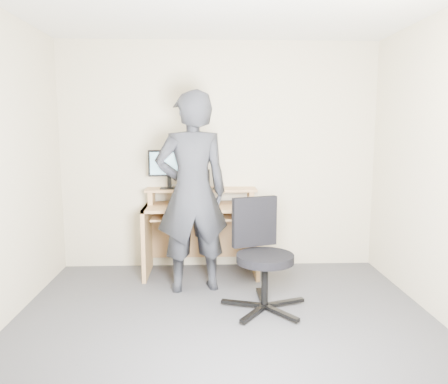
{
  "coord_description": "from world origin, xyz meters",
  "views": [
    {
      "loc": [
        -0.14,
        -3.11,
        1.56
      ],
      "look_at": [
        0.03,
        1.05,
        0.95
      ],
      "focal_mm": 35.0,
      "sensor_mm": 36.0,
      "label": 1
    }
  ],
  "objects": [
    {
      "name": "back_wall",
      "position": [
        0.0,
        1.75,
        1.25
      ],
      "size": [
        3.5,
        0.02,
        2.5
      ],
      "primitive_type": "cube",
      "color": "beige",
      "rests_on": "ground"
    },
    {
      "name": "headphones",
      "position": [
        -0.47,
        1.64,
        0.92
      ],
      "size": [
        0.16,
        0.16,
        0.06
      ],
      "primitive_type": "torus",
      "rotation": [
        0.26,
        0.0,
        0.03
      ],
      "color": "silver",
      "rests_on": "desk"
    },
    {
      "name": "charger",
      "position": [
        -0.42,
        1.54,
        0.93
      ],
      "size": [
        0.05,
        0.05,
        0.03
      ],
      "primitive_type": "cube",
      "rotation": [
        0.0,
        0.0,
        0.25
      ],
      "color": "black",
      "rests_on": "desk"
    },
    {
      "name": "desk",
      "position": [
        -0.2,
        1.53,
        0.55
      ],
      "size": [
        1.2,
        0.6,
        0.91
      ],
      "color": "tan",
      "rests_on": "ground"
    },
    {
      "name": "office_chair",
      "position": [
        0.33,
        0.53,
        0.51
      ],
      "size": [
        0.75,
        0.71,
        0.94
      ],
      "rotation": [
        0.0,
        0.0,
        0.33
      ],
      "color": "black",
      "rests_on": "ground"
    },
    {
      "name": "person",
      "position": [
        -0.28,
        0.99,
        0.95
      ],
      "size": [
        0.78,
        0.6,
        1.91
      ],
      "primitive_type": "imported",
      "rotation": [
        0.0,
        0.0,
        3.36
      ],
      "color": "black",
      "rests_on": "ground"
    },
    {
      "name": "mouse",
      "position": [
        0.19,
        1.35,
        0.77
      ],
      "size": [
        0.1,
        0.07,
        0.04
      ],
      "primitive_type": "ellipsoid",
      "rotation": [
        0.0,
        0.0,
        -0.12
      ],
      "color": "black",
      "rests_on": "desk"
    },
    {
      "name": "external_drive",
      "position": [
        -0.14,
        1.63,
        1.01
      ],
      "size": [
        0.07,
        0.13,
        0.2
      ],
      "primitive_type": "cube",
      "rotation": [
        0.0,
        0.0,
        -0.02
      ],
      "color": "black",
      "rests_on": "desk"
    },
    {
      "name": "travel_mug",
      "position": [
        -0.01,
        1.62,
        1.0
      ],
      "size": [
        0.09,
        0.09,
        0.17
      ],
      "primitive_type": "cylinder",
      "rotation": [
        0.0,
        0.0,
        -0.26
      ],
      "color": "silver",
      "rests_on": "desk"
    },
    {
      "name": "ground",
      "position": [
        0.0,
        0.0,
        0.0
      ],
      "size": [
        3.5,
        3.5,
        0.0
      ],
      "primitive_type": "plane",
      "color": "#4B4B4F",
      "rests_on": "ground"
    },
    {
      "name": "smartphone",
      "position": [
        -0.04,
        1.55,
        0.92
      ],
      "size": [
        0.1,
        0.14,
        0.01
      ],
      "primitive_type": "cube",
      "rotation": [
        0.0,
        0.0,
        -0.28
      ],
      "color": "black",
      "rests_on": "desk"
    },
    {
      "name": "keyboard",
      "position": [
        -0.23,
        1.36,
        0.67
      ],
      "size": [
        0.46,
        0.19,
        0.03
      ],
      "primitive_type": "cube",
      "rotation": [
        0.0,
        0.0,
        0.01
      ],
      "color": "black",
      "rests_on": "desk"
    },
    {
      "name": "monitor",
      "position": [
        -0.54,
        1.59,
        1.16
      ],
      "size": [
        0.44,
        0.12,
        0.42
      ],
      "rotation": [
        0.0,
        0.0,
        0.09
      ],
      "color": "black",
      "rests_on": "desk"
    }
  ]
}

